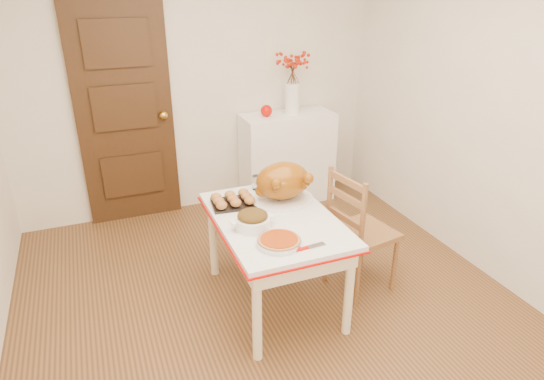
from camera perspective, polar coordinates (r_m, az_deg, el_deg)
name	(u,v)px	position (r m, az deg, el deg)	size (l,w,h in m)	color
floor	(279,320)	(3.39, 0.87, -15.36)	(3.50, 4.00, 0.00)	#462D1A
wall_back	(198,83)	(4.61, -8.85, 12.64)	(3.50, 0.00, 2.50)	silver
wall_right	(508,118)	(3.77, 26.60, 7.74)	(0.00, 4.00, 2.50)	silver
door_back	(125,114)	(4.53, -17.30, 8.75)	(0.85, 0.06, 2.06)	#381E10
sideboard	(287,158)	(4.88, 1.84, 3.90)	(0.92, 0.41, 0.92)	white
kitchen_table	(275,260)	(3.37, 0.32, -8.46)	(0.79, 1.15, 0.69)	white
chair_oak	(363,230)	(3.53, 10.87, -4.72)	(0.42, 0.42, 0.95)	#9A6037
berry_vase	(293,82)	(4.68, 2.49, 12.88)	(0.32, 0.32, 0.63)	white
apple	(266,111)	(4.64, -0.68, 9.53)	(0.11, 0.11, 0.11)	#C70902
turkey_platter	(283,183)	(3.36, 1.30, 0.87)	(0.46, 0.36, 0.29)	#975007
pumpkin_pie	(279,241)	(2.87, 0.86, -6.12)	(0.27, 0.27, 0.06)	#963109
stuffing_dish	(253,220)	(3.04, -2.35, -3.59)	(0.29, 0.23, 0.11)	#4C340E
rolls_tray	(233,200)	(3.35, -4.75, -1.20)	(0.29, 0.23, 0.08)	#A3672C
pie_server	(309,247)	(2.85, 4.44, -6.88)	(0.22, 0.06, 0.01)	silver
carving_knife	(261,233)	(3.00, -1.29, -5.14)	(0.27, 0.06, 0.01)	silver
drinking_glass	(256,183)	(3.59, -1.90, 0.91)	(0.06, 0.06, 0.11)	white
shaker_pair	(283,182)	(3.61, 1.34, 0.93)	(0.09, 0.04, 0.09)	white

